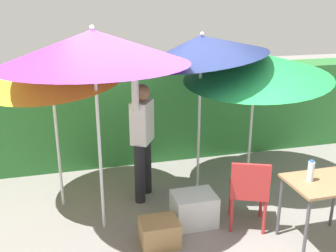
{
  "coord_description": "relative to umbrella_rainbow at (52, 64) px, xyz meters",
  "views": [
    {
      "loc": [
        -1.18,
        -4.19,
        2.67
      ],
      "look_at": [
        0.0,
        0.3,
        1.1
      ],
      "focal_mm": 41.36,
      "sensor_mm": 36.0,
      "label": 1
    }
  ],
  "objects": [
    {
      "name": "umbrella_navy",
      "position": [
        1.88,
        -0.02,
        0.15
      ],
      "size": [
        1.74,
        1.72,
        2.32
      ],
      "color": "silver",
      "rests_on": "ground_plane"
    },
    {
      "name": "umbrella_yellow",
      "position": [
        0.45,
        -0.66,
        0.27
      ],
      "size": [
        2.05,
        2.05,
        2.38
      ],
      "color": "silver",
      "rests_on": "ground_plane"
    },
    {
      "name": "ground_plane",
      "position": [
        1.35,
        -0.61,
        -1.89
      ],
      "size": [
        24.0,
        24.0,
        0.0
      ],
      "primitive_type": "plane",
      "color": "gray"
    },
    {
      "name": "folding_table",
      "position": [
        2.77,
        -1.6,
        -1.21
      ],
      "size": [
        0.8,
        0.6,
        0.77
      ],
      "color": "#4C4C51",
      "rests_on": "ground_plane"
    },
    {
      "name": "crate_cardboard",
      "position": [
        1.02,
        -1.17,
        -1.74
      ],
      "size": [
        0.43,
        0.34,
        0.3
      ],
      "primitive_type": "cube",
      "color": "#9E7A4C",
      "rests_on": "ground_plane"
    },
    {
      "name": "cooler_box",
      "position": [
        1.53,
        -0.87,
        -1.69
      ],
      "size": [
        0.51,
        0.41,
        0.4
      ],
      "primitive_type": "cube",
      "color": "silver",
      "rests_on": "ground_plane"
    },
    {
      "name": "umbrella_orange",
      "position": [
        2.64,
        -0.1,
        -0.11
      ],
      "size": [
        2.04,
        2.03,
        2.12
      ],
      "color": "silver",
      "rests_on": "ground_plane"
    },
    {
      "name": "person_vendor",
      "position": [
        1.07,
        -0.05,
        -0.95
      ],
      "size": [
        0.37,
        0.52,
        1.88
      ],
      "color": "black",
      "rests_on": "ground_plane"
    },
    {
      "name": "bottle_water",
      "position": [
        2.6,
        -1.55,
        -1.0
      ],
      "size": [
        0.07,
        0.07,
        0.24
      ],
      "color": "silver",
      "rests_on": "folding_table"
    },
    {
      "name": "umbrella_rainbow",
      "position": [
        0.0,
        0.0,
        0.0
      ],
      "size": [
        1.81,
        1.8,
        2.24
      ],
      "color": "silver",
      "rests_on": "ground_plane"
    },
    {
      "name": "hedge_row",
      "position": [
        1.35,
        1.38,
        -1.13
      ],
      "size": [
        8.0,
        0.7,
        1.51
      ],
      "primitive_type": "cube",
      "color": "#2D7033",
      "rests_on": "ground_plane"
    },
    {
      "name": "chair_plastic",
      "position": [
        2.12,
        -1.11,
        -1.38
      ],
      "size": [
        0.57,
        0.57,
        0.89
      ],
      "color": "#B72D2D",
      "rests_on": "ground_plane"
    }
  ]
}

